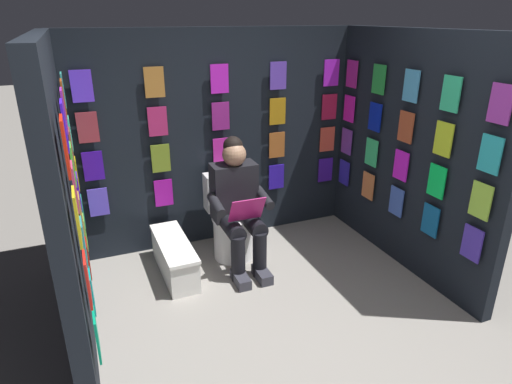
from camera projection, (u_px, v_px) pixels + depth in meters
ground_plane at (326, 375)px, 2.85m from camera, size 30.00×30.00×0.00m
display_wall_back at (219, 139)px, 4.31m from camera, size 2.81×0.14×2.07m
display_wall_left at (410, 154)px, 3.86m from camera, size 0.14×2.09×2.07m
display_wall_right at (65, 201)px, 2.87m from camera, size 0.14×2.09×2.07m
toilet at (231, 222)px, 4.21m from camera, size 0.41×0.56×0.77m
person_reading at (238, 205)px, 3.91m from camera, size 0.53×0.69×1.19m
comic_longbox_near at (175, 257)px, 3.92m from camera, size 0.27×0.84×0.32m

